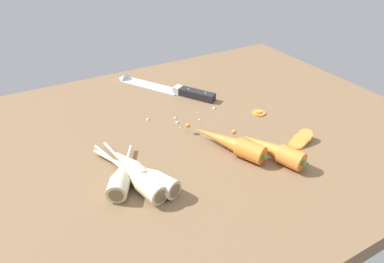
{
  "coord_description": "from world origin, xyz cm",
  "views": [
    {
      "loc": [
        -35.23,
        -64.03,
        46.54
      ],
      "look_at": [
        0.0,
        -2.0,
        1.5
      ],
      "focal_mm": 32.82,
      "sensor_mm": 36.0,
      "label": 1
    }
  ],
  "objects_px": {
    "parsnip_mid_left": "(146,175)",
    "parsnip_back": "(129,165)",
    "carrot_slice_stray_near": "(259,112)",
    "whole_carrot_second": "(273,150)",
    "whole_carrot": "(230,143)",
    "chefs_knife": "(162,87)",
    "carrot_slice_stack": "(301,140)",
    "parsnip_mid_right": "(136,177)",
    "parsnip_front": "(121,176)"
  },
  "relations": [
    {
      "from": "parsnip_mid_left",
      "to": "parsnip_back",
      "type": "distance_m",
      "value": 0.05
    },
    {
      "from": "whole_carrot_second",
      "to": "parsnip_back",
      "type": "distance_m",
      "value": 0.31
    },
    {
      "from": "whole_carrot_second",
      "to": "parsnip_mid_right",
      "type": "height_order",
      "value": "whole_carrot_second"
    },
    {
      "from": "chefs_knife",
      "to": "whole_carrot",
      "type": "distance_m",
      "value": 0.37
    },
    {
      "from": "whole_carrot_second",
      "to": "parsnip_back",
      "type": "xyz_separation_m",
      "value": [
        -0.29,
        0.11,
        -0.0
      ]
    },
    {
      "from": "parsnip_back",
      "to": "carrot_slice_stray_near",
      "type": "bearing_deg",
      "value": 9.67
    },
    {
      "from": "parsnip_mid_left",
      "to": "parsnip_mid_right",
      "type": "relative_size",
      "value": 0.94
    },
    {
      "from": "whole_carrot_second",
      "to": "parsnip_mid_right",
      "type": "bearing_deg",
      "value": 167.88
    },
    {
      "from": "whole_carrot_second",
      "to": "carrot_slice_stack",
      "type": "bearing_deg",
      "value": 6.92
    },
    {
      "from": "parsnip_front",
      "to": "parsnip_mid_left",
      "type": "xyz_separation_m",
      "value": [
        0.04,
        -0.02,
        -0.0
      ]
    },
    {
      "from": "whole_carrot",
      "to": "whole_carrot_second",
      "type": "height_order",
      "value": "same"
    },
    {
      "from": "whole_carrot_second",
      "to": "carrot_slice_stack",
      "type": "relative_size",
      "value": 2.66
    },
    {
      "from": "parsnip_front",
      "to": "parsnip_back",
      "type": "xyz_separation_m",
      "value": [
        0.03,
        0.03,
        -0.0
      ]
    },
    {
      "from": "chefs_knife",
      "to": "parsnip_mid_left",
      "type": "height_order",
      "value": "parsnip_mid_left"
    },
    {
      "from": "carrot_slice_stack",
      "to": "carrot_slice_stray_near",
      "type": "height_order",
      "value": "carrot_slice_stack"
    },
    {
      "from": "whole_carrot",
      "to": "parsnip_mid_right",
      "type": "relative_size",
      "value": 0.88
    },
    {
      "from": "whole_carrot_second",
      "to": "parsnip_front",
      "type": "relative_size",
      "value": 1.16
    },
    {
      "from": "parsnip_mid_left",
      "to": "carrot_slice_stray_near",
      "type": "height_order",
      "value": "parsnip_mid_left"
    },
    {
      "from": "parsnip_mid_right",
      "to": "carrot_slice_stray_near",
      "type": "distance_m",
      "value": 0.41
    },
    {
      "from": "parsnip_mid_left",
      "to": "whole_carrot_second",
      "type": "bearing_deg",
      "value": -11.9
    },
    {
      "from": "parsnip_back",
      "to": "carrot_slice_stray_near",
      "type": "xyz_separation_m",
      "value": [
        0.4,
        0.07,
        -0.02
      ]
    },
    {
      "from": "parsnip_mid_right",
      "to": "parsnip_back",
      "type": "distance_m",
      "value": 0.04
    },
    {
      "from": "whole_carrot_second",
      "to": "carrot_slice_stray_near",
      "type": "height_order",
      "value": "whole_carrot_second"
    },
    {
      "from": "chefs_knife",
      "to": "carrot_slice_stack",
      "type": "xyz_separation_m",
      "value": [
        0.16,
        -0.43,
        0.0
      ]
    },
    {
      "from": "parsnip_front",
      "to": "chefs_knife",
      "type": "bearing_deg",
      "value": 54.33
    },
    {
      "from": "parsnip_mid_left",
      "to": "parsnip_back",
      "type": "relative_size",
      "value": 1.23
    },
    {
      "from": "parsnip_front",
      "to": "parsnip_back",
      "type": "relative_size",
      "value": 0.89
    },
    {
      "from": "whole_carrot_second",
      "to": "carrot_slice_stray_near",
      "type": "distance_m",
      "value": 0.2
    },
    {
      "from": "carrot_slice_stray_near",
      "to": "parsnip_back",
      "type": "bearing_deg",
      "value": -170.33
    },
    {
      "from": "parsnip_mid_left",
      "to": "carrot_slice_stack",
      "type": "distance_m",
      "value": 0.38
    },
    {
      "from": "whole_carrot",
      "to": "parsnip_mid_left",
      "type": "height_order",
      "value": "whole_carrot"
    },
    {
      "from": "whole_carrot_second",
      "to": "whole_carrot",
      "type": "bearing_deg",
      "value": 134.2
    },
    {
      "from": "parsnip_front",
      "to": "parsnip_mid_left",
      "type": "relative_size",
      "value": 0.72
    },
    {
      "from": "parsnip_front",
      "to": "carrot_slice_stray_near",
      "type": "bearing_deg",
      "value": 12.44
    },
    {
      "from": "whole_carrot_second",
      "to": "carrot_slice_stray_near",
      "type": "bearing_deg",
      "value": 59.66
    },
    {
      "from": "whole_carrot",
      "to": "parsnip_back",
      "type": "height_order",
      "value": "whole_carrot"
    },
    {
      "from": "chefs_knife",
      "to": "parsnip_mid_right",
      "type": "height_order",
      "value": "parsnip_mid_right"
    },
    {
      "from": "parsnip_mid_right",
      "to": "carrot_slice_stray_near",
      "type": "xyz_separation_m",
      "value": [
        0.4,
        0.11,
        -0.02
      ]
    },
    {
      "from": "chefs_knife",
      "to": "parsnip_mid_left",
      "type": "xyz_separation_m",
      "value": [
        -0.22,
        -0.38,
        0.01
      ]
    },
    {
      "from": "carrot_slice_stack",
      "to": "carrot_slice_stray_near",
      "type": "bearing_deg",
      "value": 88.7
    },
    {
      "from": "carrot_slice_stack",
      "to": "carrot_slice_stray_near",
      "type": "relative_size",
      "value": 1.95
    },
    {
      "from": "whole_carrot",
      "to": "chefs_knife",
      "type": "bearing_deg",
      "value": 89.21
    },
    {
      "from": "carrot_slice_stack",
      "to": "chefs_knife",
      "type": "bearing_deg",
      "value": 110.27
    },
    {
      "from": "carrot_slice_stack",
      "to": "carrot_slice_stray_near",
      "type": "xyz_separation_m",
      "value": [
        0.0,
        0.16,
        -0.0
      ]
    },
    {
      "from": "parsnip_mid_right",
      "to": "chefs_knife",
      "type": "bearing_deg",
      "value": 58.13
    },
    {
      "from": "whole_carrot",
      "to": "parsnip_mid_left",
      "type": "distance_m",
      "value": 0.21
    },
    {
      "from": "parsnip_front",
      "to": "parsnip_mid_right",
      "type": "bearing_deg",
      "value": -32.88
    },
    {
      "from": "parsnip_mid_right",
      "to": "carrot_slice_stack",
      "type": "bearing_deg",
      "value": -7.49
    },
    {
      "from": "carrot_slice_stray_near",
      "to": "parsnip_mid_left",
      "type": "bearing_deg",
      "value": -163.25
    },
    {
      "from": "parsnip_mid_left",
      "to": "parsnip_mid_right",
      "type": "xyz_separation_m",
      "value": [
        -0.02,
        0.0,
        -0.0
      ]
    }
  ]
}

